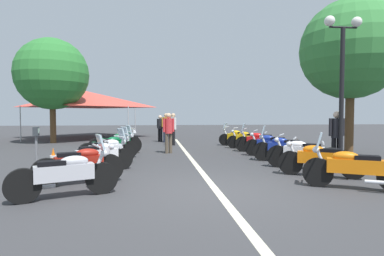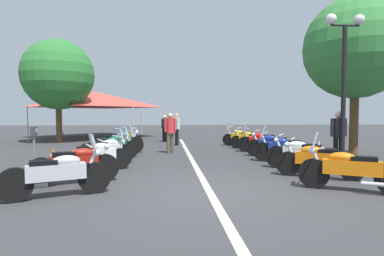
{
  "view_description": "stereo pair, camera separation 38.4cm",
  "coord_description": "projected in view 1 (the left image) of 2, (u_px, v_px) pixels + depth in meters",
  "views": [
    {
      "loc": [
        -6.24,
        1.26,
        1.6
      ],
      "look_at": [
        4.43,
        0.0,
        1.13
      ],
      "focal_mm": 28.69,
      "sensor_mm": 36.0,
      "label": 1
    },
    {
      "loc": [
        -6.24,
        0.87,
        1.6
      ],
      "look_at": [
        4.43,
        0.0,
        1.13
      ],
      "focal_mm": 28.69,
      "sensor_mm": 36.0,
      "label": 2
    }
  ],
  "objects": [
    {
      "name": "motorcycle_right_row_4",
      "position": [
        271.0,
        145.0,
        11.61
      ],
      "size": [
        1.16,
        1.87,
        1.0
      ],
      "rotation": [
        0.0,
        0.0,
        1.05
      ],
      "color": "black",
      "rests_on": "ground_plane"
    },
    {
      "name": "bystander_0",
      "position": [
        169.0,
        130.0,
        12.61
      ],
      "size": [
        0.32,
        0.48,
        1.66
      ],
      "rotation": [
        0.0,
        0.0,
        0.47
      ],
      "color": "brown",
      "rests_on": "ground_plane"
    },
    {
      "name": "roadside_tree_0",
      "position": [
        52.0,
        74.0,
        17.02
      ],
      "size": [
        3.95,
        3.95,
        5.82
      ],
      "color": "brown",
      "rests_on": "ground_plane"
    },
    {
      "name": "traffic_cone_1",
      "position": [
        53.0,
        158.0,
        9.2
      ],
      "size": [
        0.36,
        0.36,
        0.61
      ],
      "color": "orange",
      "rests_on": "ground_plane"
    },
    {
      "name": "motorcycle_left_row_1",
      "position": [
        80.0,
        164.0,
        6.99
      ],
      "size": [
        0.98,
        1.92,
        1.01
      ],
      "rotation": [
        0.0,
        0.0,
        -1.17
      ],
      "color": "black",
      "rests_on": "ground_plane"
    },
    {
      "name": "motorcycle_left_row_6",
      "position": [
        119.0,
        140.0,
        13.59
      ],
      "size": [
        1.23,
        1.84,
        1.0
      ],
      "rotation": [
        0.0,
        0.0,
        -1.01
      ],
      "color": "black",
      "rests_on": "ground_plane"
    },
    {
      "name": "street_lamp_twin_globe",
      "position": [
        342.0,
        63.0,
        9.59
      ],
      "size": [
        0.32,
        1.22,
        4.65
      ],
      "color": "black",
      "rests_on": "ground_plane"
    },
    {
      "name": "motorcycle_left_row_4",
      "position": [
        110.0,
        146.0,
        10.95
      ],
      "size": [
        1.16,
        1.97,
        1.2
      ],
      "rotation": [
        0.0,
        0.0,
        -1.08
      ],
      "color": "black",
      "rests_on": "ground_plane"
    },
    {
      "name": "event_tent",
      "position": [
        87.0,
        99.0,
        21.06
      ],
      "size": [
        6.83,
        6.83,
        3.2
      ],
      "color": "#E54C3F",
      "rests_on": "ground_plane"
    },
    {
      "name": "bystander_4",
      "position": [
        173.0,
        126.0,
        15.95
      ],
      "size": [
        0.52,
        0.32,
        1.67
      ],
      "rotation": [
        0.0,
        0.0,
        4.93
      ],
      "color": "black",
      "rests_on": "ground_plane"
    },
    {
      "name": "motorcycle_right_row_3",
      "position": [
        284.0,
        148.0,
        10.37
      ],
      "size": [
        1.08,
        1.99,
        1.22
      ],
      "rotation": [
        0.0,
        0.0,
        1.13
      ],
      "color": "black",
      "rests_on": "ground_plane"
    },
    {
      "name": "parking_meter",
      "position": [
        36.0,
        143.0,
        7.67
      ],
      "size": [
        0.19,
        0.15,
        1.29
      ],
      "rotation": [
        0.0,
        0.0,
        -1.44
      ],
      "color": "slate",
      "rests_on": "ground_plane"
    },
    {
      "name": "motorcycle_right_row_0",
      "position": [
        353.0,
        168.0,
        6.53
      ],
      "size": [
        1.14,
        1.91,
        1.21
      ],
      "rotation": [
        0.0,
        0.0,
        1.08
      ],
      "color": "black",
      "rests_on": "ground_plane"
    },
    {
      "name": "bystander_3",
      "position": [
        166.0,
        125.0,
        17.59
      ],
      "size": [
        0.32,
        0.49,
        1.67
      ],
      "rotation": [
        0.0,
        0.0,
        0.41
      ],
      "color": "#1E2338",
      "rests_on": "ground_plane"
    },
    {
      "name": "motorcycle_right_row_7",
      "position": [
        238.0,
        137.0,
        15.46
      ],
      "size": [
        1.31,
        1.83,
        1.19
      ],
      "rotation": [
        0.0,
        0.0,
        0.97
      ],
      "color": "black",
      "rests_on": "ground_plane"
    },
    {
      "name": "bystander_1",
      "position": [
        160.0,
        126.0,
        17.9
      ],
      "size": [
        0.43,
        0.37,
        1.55
      ],
      "rotation": [
        0.0,
        0.0,
        5.42
      ],
      "color": "black",
      "rests_on": "ground_plane"
    },
    {
      "name": "motorcycle_right_row_1",
      "position": [
        320.0,
        159.0,
        7.86
      ],
      "size": [
        1.18,
        1.9,
        1.0
      ],
      "rotation": [
        0.0,
        0.0,
        1.05
      ],
      "color": "black",
      "rests_on": "ground_plane"
    },
    {
      "name": "motorcycle_right_row_2",
      "position": [
        303.0,
        153.0,
        8.96
      ],
      "size": [
        1.29,
        1.87,
        1.01
      ],
      "rotation": [
        0.0,
        0.0,
        0.99
      ],
      "color": "black",
      "rests_on": "ground_plane"
    },
    {
      "name": "motorcycle_left_row_0",
      "position": [
        66.0,
        174.0,
        5.86
      ],
      "size": [
        0.98,
        1.93,
        1.21
      ],
      "rotation": [
        0.0,
        0.0,
        -1.17
      ],
      "color": "black",
      "rests_on": "ground_plane"
    },
    {
      "name": "motorcycle_left_row_3",
      "position": [
        107.0,
        150.0,
        9.7
      ],
      "size": [
        1.22,
        1.73,
        1.2
      ],
      "rotation": [
        0.0,
        0.0,
        -0.98
      ],
      "color": "black",
      "rests_on": "ground_plane"
    },
    {
      "name": "ground_plane",
      "position": [
        217.0,
        191.0,
        6.41
      ],
      "size": [
        80.0,
        80.0,
        0.0
      ],
      "primitive_type": "plane",
      "color": "#38383A"
    },
    {
      "name": "traffic_cone_0",
      "position": [
        297.0,
        147.0,
        12.52
      ],
      "size": [
        0.36,
        0.36,
        0.61
      ],
      "color": "orange",
      "rests_on": "ground_plane"
    },
    {
      "name": "roadside_tree_1",
      "position": [
        351.0,
        50.0,
        11.81
      ],
      "size": [
        3.83,
        3.83,
        6.03
      ],
      "color": "brown",
      "rests_on": "ground_plane"
    },
    {
      "name": "motorcycle_left_row_2",
      "position": [
        98.0,
        156.0,
        8.49
      ],
      "size": [
        1.21,
        1.88,
        1.2
      ],
      "rotation": [
        0.0,
        0.0,
        -1.03
      ],
      "color": "black",
      "rests_on": "ground_plane"
    },
    {
      "name": "motorcycle_left_row_5",
      "position": [
        116.0,
        143.0,
        12.31
      ],
      "size": [
        1.05,
        2.05,
        1.02
      ],
      "rotation": [
        0.0,
        0.0,
        -1.16
      ],
      "color": "black",
      "rests_on": "ground_plane"
    },
    {
      "name": "bystander_2",
      "position": [
        337.0,
        133.0,
        9.88
      ],
      "size": [
        0.32,
        0.53,
        1.71
      ],
      "rotation": [
        0.0,
        0.0,
        3.12
      ],
      "color": "black",
      "rests_on": "ground_plane"
    },
    {
      "name": "motorcycle_right_row_6",
      "position": [
        247.0,
        139.0,
        14.19
      ],
      "size": [
        1.24,
        1.74,
        0.98
      ],
      "rotation": [
        0.0,
        0.0,
        0.98
      ],
      "color": "black",
      "rests_on": "ground_plane"
    },
    {
      "name": "motorcycle_right_row_5",
      "position": [
        260.0,
        141.0,
        12.96
      ],
      "size": [
        1.1,
        1.97,
        1.22
      ],
      "rotation": [
        0.0,
        0.0,
        1.11
      ],
      "color": "black",
      "rests_on": "ground_plane"
    },
    {
      "name": "lane_centre_stripe",
      "position": [
        192.0,
        160.0,
        10.67
      ],
      "size": [
        18.25,
        0.16,
        0.01
      ],
      "primitive_type": "cube",
      "color": "beige",
      "rests_on": "ground_plane"
    }
  ]
}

